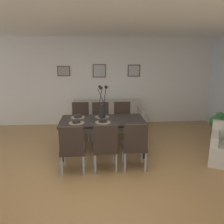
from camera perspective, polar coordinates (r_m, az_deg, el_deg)
name	(u,v)px	position (r m, az deg, el deg)	size (l,w,h in m)	color
ground_plane	(97,176)	(4.21, -3.81, -15.72)	(9.00, 9.00, 0.00)	#A87A47
back_wall_panel	(94,82)	(6.95, -4.43, 7.58)	(9.00, 0.10, 2.60)	white
ceiling_panel	(94,21)	(4.08, -4.56, 21.79)	(9.00, 7.20, 0.08)	white
dining_table	(102,123)	(4.91, -2.41, -2.78)	(1.80, 0.92, 0.74)	black
dining_chair_near_left	(73,147)	(4.14, -9.85, -8.57)	(0.44, 0.44, 0.92)	#33261E
dining_chair_near_right	(81,119)	(5.82, -7.86, -1.74)	(0.45, 0.45, 0.92)	#33261E
dining_chair_far_left	(105,145)	(4.16, -1.75, -8.26)	(0.46, 0.46, 0.92)	#33261E
dining_chair_far_right	(100,119)	(5.76, -2.93, -1.78)	(0.47, 0.47, 0.92)	#33261E
dining_chair_mid_left	(135,144)	(4.23, 5.74, -7.92)	(0.45, 0.45, 0.92)	#33261E
dining_chair_mid_right	(122,118)	(5.83, 2.59, -1.60)	(0.47, 0.47, 0.92)	#33261E
centerpiece_vase	(102,107)	(4.82, -2.44, 1.32)	(0.21, 0.23, 0.73)	#232326
placemat_near_left	(76,123)	(4.70, -8.91, -2.71)	(0.32, 0.32, 0.01)	#7F705B
bowl_near_left	(76,121)	(4.69, -8.93, -2.28)	(0.17, 0.17, 0.07)	#2D2826
placemat_near_right	(78,117)	(5.10, -8.58, -1.35)	(0.32, 0.32, 0.01)	#7F705B
bowl_near_right	(78,116)	(5.09, -8.60, -0.95)	(0.17, 0.17, 0.07)	#2D2826
placemat_far_left	(103,122)	(4.69, -2.32, -2.59)	(0.32, 0.32, 0.01)	#7F705B
bowl_far_left	(103,121)	(4.68, -2.32, -2.15)	(0.17, 0.17, 0.07)	#2D2826
placemat_far_right	(102,117)	(5.09, -2.51, -1.24)	(0.32, 0.32, 0.01)	#7F705B
bowl_far_right	(102,115)	(5.08, -2.52, -0.83)	(0.17, 0.17, 0.07)	#2D2826
sofa	(108,119)	(6.62, -0.98, -1.75)	(1.99, 0.84, 0.80)	#B2A899
framed_picture_left	(64,71)	(6.90, -12.02, 10.03)	(0.37, 0.03, 0.29)	#473828
framed_picture_center	(99,71)	(6.85, -3.22, 10.29)	(0.39, 0.03, 0.39)	#473828
framed_picture_right	(134,71)	(6.95, 5.52, 10.30)	(0.37, 0.03, 0.35)	#473828
potted_plant	(217,123)	(6.51, 24.88, -2.52)	(0.36, 0.36, 0.67)	brown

